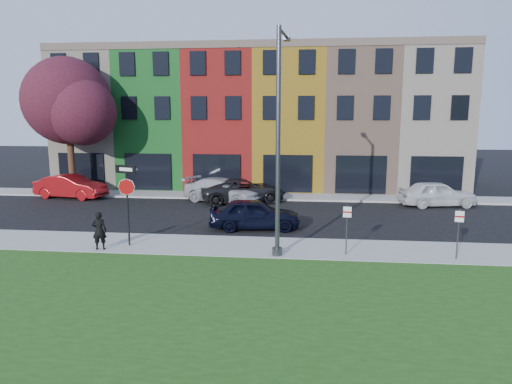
# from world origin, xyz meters

# --- Properties ---
(ground) EXTENTS (120.00, 120.00, 0.00)m
(ground) POSITION_xyz_m (0.00, 0.00, 0.00)
(ground) COLOR black
(ground) RESTS_ON ground
(sidewalk_near) EXTENTS (40.00, 3.00, 0.12)m
(sidewalk_near) POSITION_xyz_m (2.00, 3.00, 0.06)
(sidewalk_near) COLOR #989590
(sidewalk_near) RESTS_ON ground
(sidewalk_far) EXTENTS (40.00, 2.40, 0.12)m
(sidewalk_far) POSITION_xyz_m (-3.00, 15.00, 0.06)
(sidewalk_far) COLOR #989590
(sidewalk_far) RESTS_ON ground
(rowhouse_block) EXTENTS (30.00, 10.12, 10.00)m
(rowhouse_block) POSITION_xyz_m (-2.50, 21.18, 4.99)
(rowhouse_block) COLOR #BDB69C
(rowhouse_block) RESTS_ON ground
(stop_sign) EXTENTS (1.01, 0.38, 3.41)m
(stop_sign) POSITION_xyz_m (-6.17, 2.57, 2.53)
(stop_sign) COLOR black
(stop_sign) RESTS_ON sidewalk_near
(man) EXTENTS (0.72, 0.60, 1.58)m
(man) POSITION_xyz_m (-7.14, 1.90, 0.91)
(man) COLOR black
(man) RESTS_ON sidewalk_near
(sedan_near) EXTENTS (2.91, 4.90, 1.52)m
(sedan_near) POSITION_xyz_m (-1.25, 6.38, 0.76)
(sedan_near) COLOR black
(sedan_near) RESTS_ON ground
(parked_car_red) EXTENTS (3.17, 5.32, 1.58)m
(parked_car_red) POSITION_xyz_m (-14.42, 13.35, 0.79)
(parked_car_red) COLOR maroon
(parked_car_red) RESTS_ON ground
(parked_car_silver) EXTENTS (5.86, 6.79, 1.53)m
(parked_car_silver) POSITION_xyz_m (-4.03, 13.02, 0.77)
(parked_car_silver) COLOR #B5B4BA
(parked_car_silver) RESTS_ON ground
(parked_car_dark) EXTENTS (5.85, 6.97, 1.51)m
(parked_car_dark) POSITION_xyz_m (-2.74, 13.19, 0.75)
(parked_car_dark) COLOR black
(parked_car_dark) RESTS_ON ground
(parked_car_white) EXTENTS (3.38, 5.20, 1.56)m
(parked_car_white) POSITION_xyz_m (9.27, 13.09, 0.78)
(parked_car_white) COLOR silver
(parked_car_white) RESTS_ON ground
(street_lamp) EXTENTS (0.55, 2.58, 8.66)m
(street_lamp) POSITION_xyz_m (0.15, 2.10, 4.48)
(street_lamp) COLOR #404245
(street_lamp) RESTS_ON sidewalk_near
(parking_sign_a) EXTENTS (0.32, 0.10, 2.00)m
(parking_sign_a) POSITION_xyz_m (2.83, 2.24, 1.38)
(parking_sign_a) COLOR #404245
(parking_sign_a) RESTS_ON sidewalk_near
(parking_sign_b) EXTENTS (0.32, 0.11, 1.94)m
(parking_sign_b) POSITION_xyz_m (6.99, 2.12, 1.35)
(parking_sign_b) COLOR #404245
(parking_sign_b) RESTS_ON sidewalk_near
(tree_purple) EXTENTS (6.97, 6.10, 9.24)m
(tree_purple) POSITION_xyz_m (-14.63, 14.33, 6.30)
(tree_purple) COLOR #321F10
(tree_purple) RESTS_ON sidewalk_far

